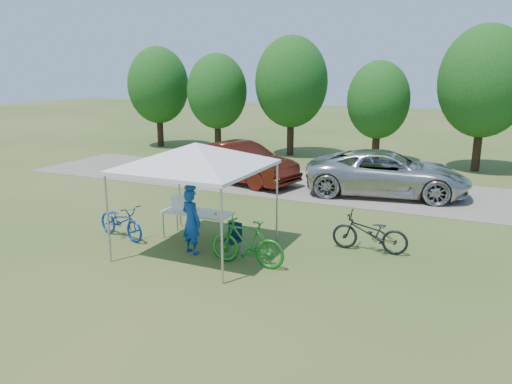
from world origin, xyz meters
TOP-DOWN VIEW (x-y plane):
  - ground at (0.00, 0.00)m, footprint 100.00×100.00m
  - gravel_strip at (0.00, 8.00)m, footprint 24.00×5.00m
  - canopy at (0.00, 0.00)m, footprint 4.53×4.53m
  - treeline at (-0.29, 14.05)m, footprint 24.89×4.28m
  - folding_table at (-0.46, 0.76)m, footprint 1.85×0.77m
  - folding_chair at (0.92, 0.12)m, footprint 0.50×0.52m
  - cooler at (-0.94, 0.76)m, footprint 0.51×0.35m
  - ice_cream_cup at (0.10, 0.71)m, footprint 0.07×0.07m
  - cyclist at (-0.07, -0.19)m, footprint 0.69×0.56m
  - bike_blue at (-2.39, -0.01)m, footprint 1.88×1.06m
  - bike_green at (1.52, -0.35)m, footprint 1.85×0.55m
  - bike_dark at (3.89, 1.72)m, footprint 1.89×0.72m
  - minivan at (3.20, 7.72)m, footprint 6.02×3.50m
  - sedan at (-2.45, 7.31)m, footprint 5.09×2.80m

SIDE VIEW (x-z plane):
  - ground at x=0.00m, z-range 0.00..0.00m
  - gravel_strip at x=0.00m, z-range 0.00..0.02m
  - bike_blue at x=-2.39m, z-range 0.00..0.93m
  - folding_chair at x=0.92m, z-range 0.07..0.88m
  - bike_dark at x=3.89m, z-range 0.00..0.98m
  - bike_green at x=1.52m, z-range 0.00..1.11m
  - folding_table at x=-0.46m, z-range 0.34..1.10m
  - ice_cream_cup at x=0.10m, z-range 0.76..0.82m
  - minivan at x=3.20m, z-range 0.02..1.60m
  - cyclist at x=-0.07m, z-range 0.00..1.63m
  - sedan at x=-2.45m, z-range 0.02..1.61m
  - cooler at x=-0.94m, z-range 0.76..1.13m
  - canopy at x=0.00m, z-range 1.15..4.15m
  - treeline at x=-0.29m, z-range 0.38..6.68m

